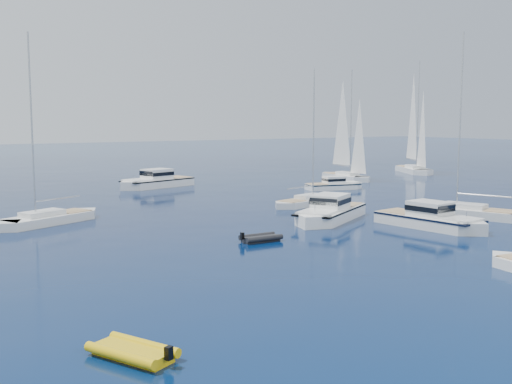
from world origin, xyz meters
The scene contains 12 objects.
ground centered at (0.00, 0.00, 0.00)m, with size 400.00×400.00×0.00m, color navy.
motor_cruiser_right centered at (10.51, 13.87, 0.00)m, with size 2.98×9.75×2.56m, color silver, non-canonical shape.
motor_cruiser_centre centered at (6.08, 20.64, 0.00)m, with size 3.18×10.40×2.73m, color white, non-canonical shape.
motor_cruiser_far_r centered at (20.84, 37.64, 0.00)m, with size 2.31×7.56×1.98m, color white, non-canonical shape.
motor_cruiser_distant centered at (3.85, 51.00, 0.00)m, with size 3.32×10.86×2.85m, color white, non-canonical shape.
sailboat_mid_r centered at (17.31, 15.77, 0.00)m, with size 2.83×10.89×16.00m, color silver, non-canonical shape.
sailboat_mid_l centered at (-13.69, 31.41, 0.00)m, with size 2.70×10.38×15.26m, color silver, non-canonical shape.
sailboat_centre centered at (10.00, 28.80, 0.00)m, with size 2.38×9.15×13.45m, color silver, non-canonical shape.
sailboat_sails_r centered at (29.70, 45.99, 0.00)m, with size 2.72×10.45×15.37m, color white, non-canonical shape.
sailboat_sails_far centered at (45.88, 48.68, 0.00)m, with size 3.12×12.00×17.64m, color white, non-canonical shape.
tender_yellow centered at (-17.90, 1.98, 0.00)m, with size 1.83×3.26×0.95m, color #DEB40D, non-canonical shape.
tender_grey_near centered at (-3.26, 16.47, 0.00)m, with size 1.65×2.86×0.95m, color black, non-canonical shape.
Camera 1 is at (-25.03, -17.15, 8.14)m, focal length 42.43 mm.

